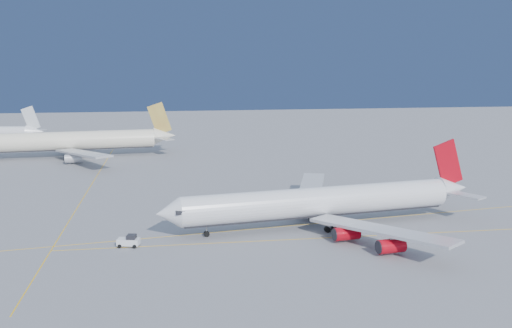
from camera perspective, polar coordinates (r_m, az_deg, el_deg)
name	(u,v)px	position (r m, az deg, el deg)	size (l,w,h in m)	color
ground	(264,219)	(119.30, 0.80, -5.55)	(500.00, 500.00, 0.00)	slate
taxiway_lines	(192,214)	(124.00, -6.43, -4.99)	(118.86, 140.00, 0.02)	#FBB50D
airliner_virgin	(325,202)	(114.33, 6.90, -3.78)	(66.50, 59.21, 16.43)	white
airliner_etihad	(73,141)	(202.09, -17.79, 2.21)	(69.43, 63.82, 18.11)	#ECE3C9
pushback_tug	(129,241)	(104.91, -12.58, -7.53)	(4.17, 3.01, 2.17)	white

